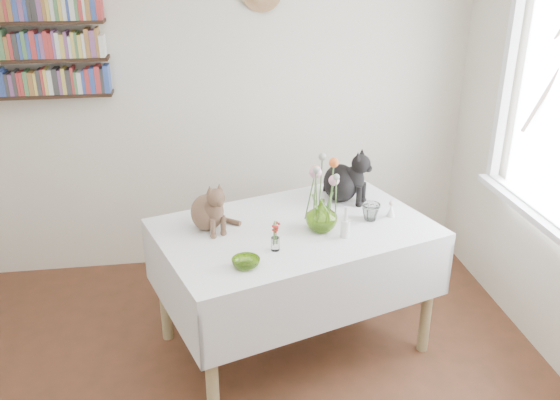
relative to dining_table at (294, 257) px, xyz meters
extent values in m
cube|color=silver|center=(-0.49, 1.22, 0.62)|extent=(4.04, 0.04, 2.54)
cube|color=white|center=(1.48, -0.25, 0.24)|extent=(0.06, 1.52, 0.06)
cube|color=white|center=(1.48, 0.48, 0.87)|extent=(0.06, 0.06, 1.20)
cube|color=white|center=(1.45, -0.25, 0.24)|extent=(0.12, 1.50, 0.04)
cube|color=white|center=(0.00, 0.00, 0.17)|extent=(1.79, 1.44, 0.07)
cylinder|color=tan|center=(-0.53, -0.62, -0.24)|extent=(0.07, 0.07, 0.77)
cylinder|color=tan|center=(0.79, -0.18, -0.24)|extent=(0.07, 0.07, 0.77)
cylinder|color=tan|center=(-0.79, 0.18, -0.24)|extent=(0.07, 0.07, 0.77)
cylinder|color=tan|center=(0.53, 0.62, -0.24)|extent=(0.07, 0.07, 0.77)
imported|color=#90C034|center=(0.14, -0.07, 0.30)|extent=(0.22, 0.22, 0.19)
imported|color=#90C034|center=(-0.32, -0.43, 0.23)|extent=(0.15, 0.15, 0.05)
imported|color=white|center=(0.46, 0.02, 0.26)|extent=(0.16, 0.16, 0.10)
cylinder|color=white|center=(0.26, -0.18, 0.26)|extent=(0.05, 0.05, 0.10)
cylinder|color=white|center=(0.26, -0.18, 0.35)|extent=(0.02, 0.02, 0.08)
cylinder|color=white|center=(-0.15, -0.27, 0.24)|extent=(0.05, 0.05, 0.07)
cone|color=white|center=(0.60, 0.05, 0.24)|extent=(0.05, 0.05, 0.08)
sphere|color=beige|center=(0.60, 0.05, 0.29)|extent=(0.03, 0.03, 0.03)
cylinder|color=#4C7233|center=(0.11, -0.06, 0.41)|extent=(0.01, 0.01, 0.30)
sphere|color=#E99BBB|center=(0.11, -0.06, 0.56)|extent=(0.07, 0.07, 0.07)
cylinder|color=#4C7233|center=(0.18, -0.09, 0.39)|extent=(0.01, 0.01, 0.26)
sphere|color=#E99BBB|center=(0.18, -0.09, 0.52)|extent=(0.06, 0.06, 0.06)
cylinder|color=#4C7233|center=(0.20, -0.04, 0.43)|extent=(0.01, 0.01, 0.34)
sphere|color=orange|center=(0.20, -0.04, 0.60)|extent=(0.06, 0.06, 0.06)
cylinder|color=#4C7233|center=(0.08, -0.03, 0.41)|extent=(0.01, 0.01, 0.31)
sphere|color=orange|center=(0.08, -0.03, 0.57)|extent=(0.05, 0.05, 0.05)
cylinder|color=#4C7233|center=(0.14, -0.02, 0.44)|extent=(0.01, 0.01, 0.37)
sphere|color=#999E93|center=(0.14, -0.02, 0.63)|extent=(0.04, 0.04, 0.04)
cylinder|color=#4C7233|center=(0.09, -0.10, 0.42)|extent=(0.01, 0.01, 0.33)
sphere|color=#999E93|center=(0.09, -0.10, 0.59)|extent=(0.04, 0.04, 0.04)
cylinder|color=#4C7233|center=(0.21, -0.11, 0.40)|extent=(0.01, 0.01, 0.29)
sphere|color=#999E93|center=(0.21, -0.11, 0.55)|extent=(0.04, 0.04, 0.04)
cube|color=black|center=(-1.59, 1.11, 0.77)|extent=(1.00, 0.16, 0.02)
cube|color=black|center=(-1.59, 1.11, 1.01)|extent=(1.00, 0.16, 0.02)
cube|color=black|center=(-1.59, 1.11, 1.25)|extent=(1.00, 0.16, 0.02)
camera|label=1|loc=(-0.54, -3.06, 1.73)|focal=38.00mm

